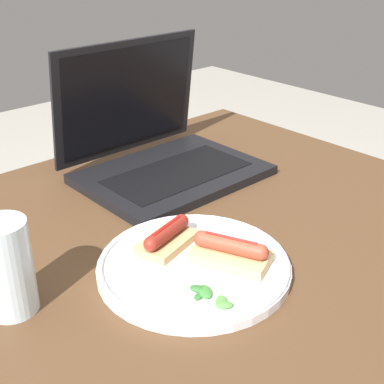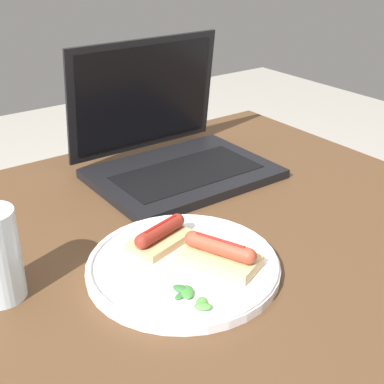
% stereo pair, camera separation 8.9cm
% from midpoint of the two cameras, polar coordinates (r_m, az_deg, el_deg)
% --- Properties ---
extents(desk, '(1.03, 0.85, 0.71)m').
position_cam_midpoint_polar(desk, '(0.96, -3.27, -8.88)').
color(desk, '#4C331E').
rests_on(desk, ground_plane).
extents(laptop, '(0.35, 0.29, 0.26)m').
position_cam_midpoint_polar(laptop, '(1.10, -5.83, 4.27)').
color(laptop, black).
rests_on(laptop, desk).
extents(plate, '(0.29, 0.29, 0.02)m').
position_cam_midpoint_polar(plate, '(0.79, -3.04, -7.91)').
color(plate, silver).
rests_on(plate, desk).
extents(sausage_toast_left, '(0.10, 0.13, 0.04)m').
position_cam_midpoint_polar(sausage_toast_left, '(0.78, 0.84, -6.55)').
color(sausage_toast_left, tan).
rests_on(sausage_toast_left, plate).
extents(sausage_toast_middle, '(0.11, 0.08, 0.04)m').
position_cam_midpoint_polar(sausage_toast_middle, '(0.83, -5.79, -4.94)').
color(sausage_toast_middle, tan).
rests_on(sausage_toast_middle, plate).
extents(salad_pile, '(0.04, 0.08, 0.01)m').
position_cam_midpoint_polar(salad_pile, '(0.72, -1.63, -11.15)').
color(salad_pile, '#4C8E3D').
rests_on(salad_pile, plate).
extents(drinking_glass, '(0.07, 0.07, 0.13)m').
position_cam_midpoint_polar(drinking_glass, '(0.74, -22.46, -7.56)').
color(drinking_glass, silver).
rests_on(drinking_glass, desk).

